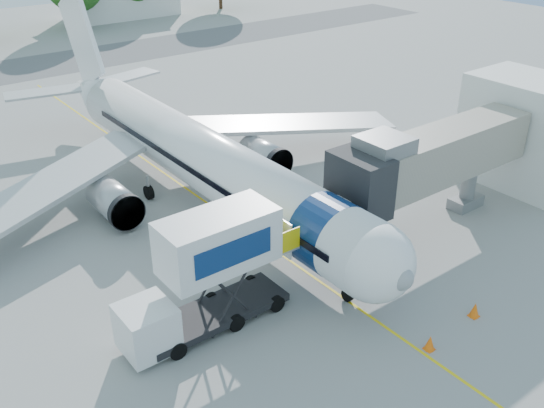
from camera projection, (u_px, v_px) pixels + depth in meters
ground at (236, 223)px, 35.97m from camera, size 160.00×160.00×0.00m
guidance_line at (236, 223)px, 35.97m from camera, size 0.15×70.00×0.01m
taxiway_strip at (16, 70)px, 65.39m from camera, size 120.00×10.00×0.01m
aircraft at (197, 156)px, 37.48m from camera, size 34.17×37.73×11.35m
jet_bridge at (425, 161)px, 33.33m from camera, size 13.90×3.20×6.60m
terminal_stub at (530, 133)px, 39.37m from camera, size 5.00×8.00×7.00m
catering_hiloader at (207, 275)px, 26.40m from camera, size 8.50×2.44×5.50m
ground_tug at (503, 332)px, 26.11m from camera, size 3.87×2.53×1.43m
safety_cone_a at (475, 310)px, 28.08m from camera, size 0.48×0.48×0.76m
safety_cone_b at (430, 343)px, 26.09m from camera, size 0.46×0.46×0.73m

